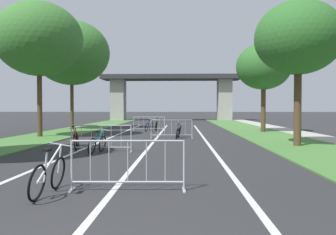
{
  "coord_description": "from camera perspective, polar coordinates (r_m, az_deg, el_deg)",
  "views": [
    {
      "loc": [
        1.39,
        -2.15,
        1.71
      ],
      "look_at": [
        0.76,
        14.69,
        1.24
      ],
      "focal_mm": 37.18,
      "sensor_mm": 36.0,
      "label": 1
    }
  ],
  "objects": [
    {
      "name": "bicycle_purple_6",
      "position": [
        19.23,
        1.59,
        -2.48
      ],
      "size": [
        0.44,
        1.62,
        0.87
      ],
      "rotation": [
        0.0,
        0.0,
        -0.07
      ],
      "color": "black",
      "rests_on": "ground"
    },
    {
      "name": "lane_stripe_right_lane",
      "position": [
        18.23,
        6.22,
        -3.8
      ],
      "size": [
        0.14,
        31.91,
        0.01
      ],
      "primitive_type": "cube",
      "color": "silver",
      "rests_on": "ground"
    },
    {
      "name": "lane_stripe_left_lane",
      "position": [
        18.64,
        -10.48,
        -3.7
      ],
      "size": [
        0.14,
        31.91,
        0.01
      ],
      "primitive_type": "cube",
      "color": "silver",
      "rests_on": "ground"
    },
    {
      "name": "crowd_barrier_nearest",
      "position": [
        7.27,
        -6.61,
        -7.83
      ],
      "size": [
        2.39,
        0.53,
        1.05
      ],
      "rotation": [
        0.0,
        0.0,
        0.04
      ],
      "color": "#ADADB2",
      "rests_on": "ground"
    },
    {
      "name": "bicycle_white_3",
      "position": [
        7.27,
        -18.99,
        -9.0
      ],
      "size": [
        0.51,
        1.68,
        1.0
      ],
      "rotation": [
        0.0,
        0.0,
        -0.03
      ],
      "color": "black",
      "rests_on": "ground"
    },
    {
      "name": "bicycle_teal_2",
      "position": [
        13.36,
        -11.49,
        -4.27
      ],
      "size": [
        0.61,
        1.59,
        0.92
      ],
      "rotation": [
        0.0,
        0.0,
        -0.18
      ],
      "color": "black",
      "rests_on": "ground"
    },
    {
      "name": "tree_left_pine_far",
      "position": [
        21.96,
        -20.39,
        11.93
      ],
      "size": [
        5.03,
        5.03,
        7.84
      ],
      "color": "#4C3823",
      "rests_on": "ground"
    },
    {
      "name": "sidewalk_path_right",
      "position": [
        25.99,
        19.76,
        -2.2
      ],
      "size": [
        1.75,
        55.16,
        0.08
      ],
      "primitive_type": "cube",
      "color": "#ADA89E",
      "rests_on": "ground"
    },
    {
      "name": "crowd_barrier_third",
      "position": [
        19.64,
        0.59,
        -1.89
      ],
      "size": [
        2.4,
        0.58,
        1.05
      ],
      "rotation": [
        0.0,
        0.0,
        0.06
      ],
      "color": "#ADADB2",
      "rests_on": "ground"
    },
    {
      "name": "lane_stripe_center",
      "position": [
        18.24,
        -2.23,
        -3.79
      ],
      "size": [
        0.14,
        31.91,
        0.01
      ],
      "primitive_type": "cube",
      "color": "silver",
      "rests_on": "ground"
    },
    {
      "name": "crowd_barrier_second",
      "position": [
        13.75,
        -10.88,
        -3.41
      ],
      "size": [
        2.39,
        0.51,
        1.05
      ],
      "rotation": [
        0.0,
        0.0,
        0.03
      ],
      "color": "#ADADB2",
      "rests_on": "ground"
    },
    {
      "name": "tree_right_oak_near",
      "position": [
        25.19,
        15.4,
        8.04
      ],
      "size": [
        3.78,
        3.78,
        6.19
      ],
      "color": "#4C3823",
      "rests_on": "ground"
    },
    {
      "name": "crowd_barrier_fourth",
      "position": [
        25.99,
        -3.14,
        -1.05
      ],
      "size": [
        2.39,
        0.49,
        1.05
      ],
      "rotation": [
        0.0,
        0.0,
        -0.02
      ],
      "color": "#ADADB2",
      "rests_on": "ground"
    },
    {
      "name": "bicycle_blue_4",
      "position": [
        25.45,
        -3.1,
        -1.45
      ],
      "size": [
        0.78,
        1.69,
        0.94
      ],
      "rotation": [
        0.0,
        0.0,
        -0.24
      ],
      "color": "black",
      "rests_on": "ground"
    },
    {
      "name": "overpass_bridge",
      "position": [
        47.83,
        0.5,
        4.73
      ],
      "size": [
        18.8,
        4.35,
        6.19
      ],
      "color": "#2D2D30",
      "rests_on": "ground"
    },
    {
      "name": "bicycle_black_1",
      "position": [
        26.4,
        -1.92,
        -1.33
      ],
      "size": [
        0.58,
        1.76,
        0.96
      ],
      "rotation": [
        0.0,
        0.0,
        3.28
      ],
      "color": "black",
      "rests_on": "ground"
    },
    {
      "name": "grass_verge_right",
      "position": [
        25.32,
        14.09,
        -2.28
      ],
      "size": [
        3.5,
        55.16,
        0.05
      ],
      "primitive_type": "cube",
      "color": "#477A38",
      "rests_on": "ground"
    },
    {
      "name": "bicycle_green_0",
      "position": [
        20.22,
        1.94,
        -2.23
      ],
      "size": [
        0.43,
        1.72,
        0.94
      ],
      "rotation": [
        0.0,
        0.0,
        3.11
      ],
      "color": "black",
      "rests_on": "ground"
    },
    {
      "name": "tree_left_maple_mid",
      "position": [
        29.04,
        -15.52,
        10.16
      ],
      "size": [
        6.0,
        6.0,
        8.63
      ],
      "color": "#4C3823",
      "rests_on": "ground"
    },
    {
      "name": "grass_verge_left",
      "position": [
        26.04,
        -15.77,
        -2.19
      ],
      "size": [
        3.5,
        55.16,
        0.05
      ],
      "primitive_type": "cube",
      "color": "#477A38",
      "rests_on": "ground"
    },
    {
      "name": "tree_right_oak_mid",
      "position": [
        16.57,
        20.58,
        12.06
      ],
      "size": [
        3.78,
        3.78,
        6.38
      ],
      "color": "#4C3823",
      "rests_on": "ground"
    },
    {
      "name": "bicycle_red_5",
      "position": [
        14.61,
        -14.82,
        -3.68
      ],
      "size": [
        0.65,
        1.65,
        1.01
      ],
      "rotation": [
        0.0,
        0.0,
        0.2
      ],
      "color": "black",
      "rests_on": "ground"
    }
  ]
}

